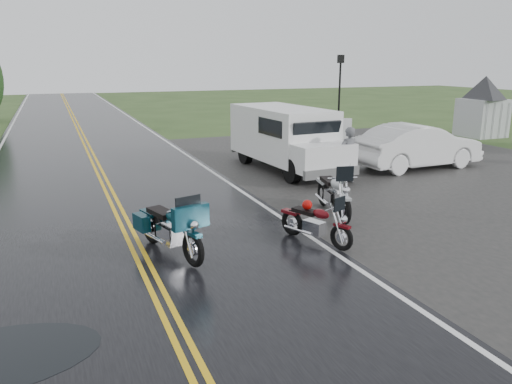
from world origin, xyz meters
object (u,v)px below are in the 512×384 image
motorcycle_red (342,228)px  motorcycle_silver (345,199)px  sedan_white (417,147)px  person_at_van (348,156)px  visitor_center (485,91)px  motorcycle_teal (193,235)px  van_white (293,149)px  lamp_post_far_right (339,97)px

motorcycle_red → motorcycle_silver: 1.80m
sedan_white → person_at_van: bearing=103.6°
visitor_center → person_at_van: (-12.54, -6.57, -1.47)m
visitor_center → motorcycle_teal: size_ratio=6.71×
visitor_center → van_white: visitor_center is taller
visitor_center → motorcycle_teal: bearing=-148.9°
van_white → lamp_post_far_right: bearing=46.7°
visitor_center → motorcycle_red: (-16.02, -11.88, -1.83)m
person_at_van → motorcycle_silver: bearing=50.8°
visitor_center → sedan_white: visitor_center is taller
visitor_center → sedan_white: size_ratio=3.19×
van_white → lamp_post_far_right: 10.69m
motorcycle_silver → van_white: (0.76, 4.45, 0.47)m
motorcycle_red → person_at_van: size_ratio=1.04×
motorcycle_teal → motorcycle_red: bearing=-22.4°
van_white → visitor_center: bearing=18.5°
motorcycle_red → motorcycle_teal: 3.14m
van_white → motorcycle_silver: bearing=-103.8°
motorcycle_red → van_white: bearing=51.8°
motorcycle_teal → person_at_van: size_ratio=1.29×
motorcycle_teal → person_at_van: (6.59, 4.96, 0.22)m
motorcycle_teal → sedan_white: bearing=14.2°
van_white → lamp_post_far_right: lamp_post_far_right is taller
sedan_white → lamp_post_far_right: 8.02m
motorcycle_red → motorcycle_silver: motorcycle_silver is taller
motorcycle_silver → van_white: size_ratio=0.40×
person_at_van → motorcycle_teal: bearing=30.7°
visitor_center → motorcycle_silver: bearing=-145.3°
van_white → sedan_white: van_white is taller
motorcycle_red → sedan_white: sedan_white is taller
van_white → sedan_white: size_ratio=1.19×
motorcycle_silver → sedan_white: 7.90m
visitor_center → motorcycle_silver: visitor_center is taller
motorcycle_red → person_at_van: bearing=35.1°
person_at_van → sedan_white: person_at_van is taller
motorcycle_red → lamp_post_far_right: 16.61m
motorcycle_teal → motorcycle_silver: 4.28m
person_at_van → lamp_post_far_right: size_ratio=0.43×
motorcycle_teal → sedan_white: sedan_white is taller
motorcycle_teal → motorcycle_silver: bearing=-0.6°
visitor_center → motorcycle_red: 20.03m
motorcycle_red → sedan_white: size_ratio=0.38×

